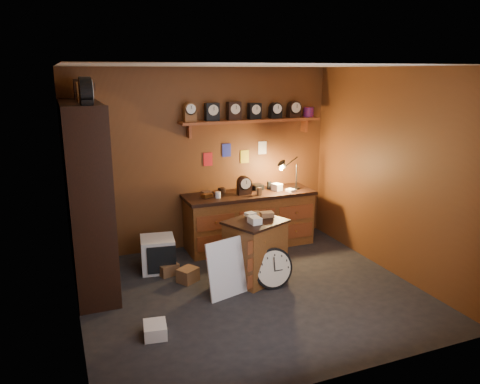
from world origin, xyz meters
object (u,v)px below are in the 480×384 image
low_cabinet (255,248)px  big_round_clock (273,268)px  shelving_unit (84,189)px  workbench (249,217)px

low_cabinet → big_round_clock: 0.37m
shelving_unit → workbench: (2.40, 0.49, -0.78)m
shelving_unit → big_round_clock: size_ratio=4.96×
shelving_unit → workbench: 2.57m
shelving_unit → low_cabinet: bearing=-18.0°
workbench → shelving_unit: bearing=-168.3°
shelving_unit → big_round_clock: 2.51m
shelving_unit → low_cabinet: size_ratio=2.89×
big_round_clock → low_cabinet: bearing=110.0°
workbench → big_round_clock: workbench is taller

